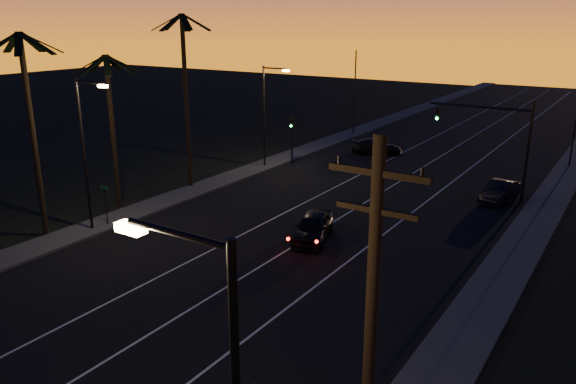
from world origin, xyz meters
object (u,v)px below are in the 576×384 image
Objects in this scene: right_car at (500,191)px; lead_car at (313,227)px; utility_pole at (370,342)px; cross_car at (376,147)px; signal_mast at (494,130)px.

lead_car is at bearing -118.76° from right_car.
cross_car is at bearing 113.75° from utility_pole.
utility_pole is at bearing -83.26° from right_car.
lead_car is 15.09m from right_car.
lead_car is (-10.70, 15.89, -4.53)m from utility_pole.
signal_mast is 1.39× the size of cross_car.
utility_pole is 29.68m from right_car.
utility_pole is 1.88× the size of lead_car.
signal_mast reaches higher than cross_car.
cross_car is at bearing 105.08° from lead_car.
lead_car is at bearing -113.86° from signal_mast.
right_car is 15.65m from cross_car.
lead_car is at bearing 123.97° from utility_pole.
lead_car is 22.54m from cross_car.
utility_pole is 2.27× the size of right_car.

